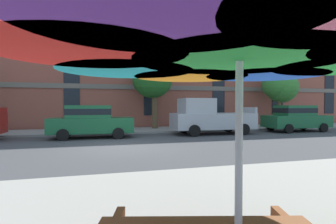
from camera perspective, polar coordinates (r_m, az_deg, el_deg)
ground_plane at (r=10.95m, az=-9.97°, el=-7.85°), size 120.00×120.00×0.00m
sidewalk_far at (r=17.67m, az=-11.88°, el=-4.12°), size 56.00×3.60×0.12m
apartment_building at (r=26.19m, az=-12.93°, el=11.60°), size 46.78×12.08×12.80m
sedan_green at (r=14.50m, az=-16.91°, el=-1.84°), size 4.40×1.98×1.78m
pickup_silver at (r=15.87m, az=9.25°, el=-1.24°), size 5.10×2.12×2.20m
sedan_green_midblock at (r=19.37m, az=26.68°, el=-1.12°), size 4.40×1.98×1.78m
street_tree_middle at (r=18.69m, az=-3.42°, el=7.46°), size 2.97×2.97×5.28m
street_tree_right at (r=22.92m, az=23.68°, el=5.27°), size 3.02×2.59×4.60m
patio_umbrella at (r=2.12m, az=15.75°, el=16.04°), size 3.56×3.56×2.56m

